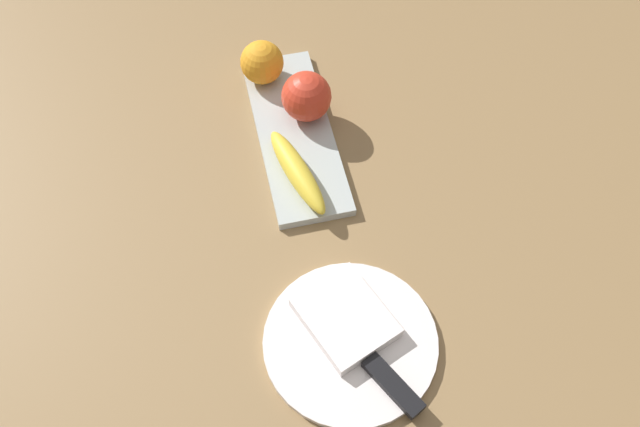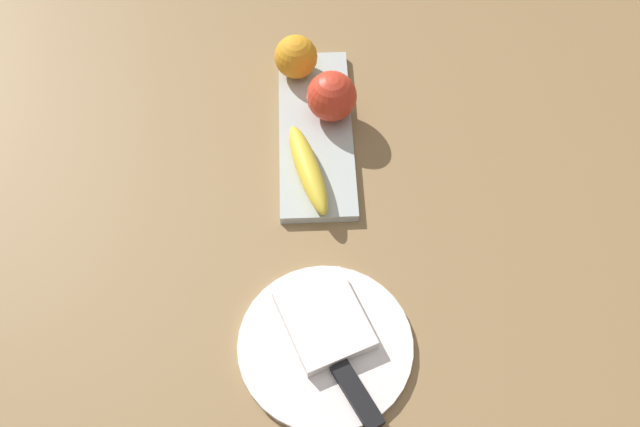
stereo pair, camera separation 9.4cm
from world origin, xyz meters
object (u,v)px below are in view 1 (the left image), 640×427
Objects in this scene: orange_near_apple at (262,62)px; folded_napkin at (345,318)px; apple at (306,96)px; dinner_plate at (350,342)px; knife at (384,376)px; banana at (294,172)px; fruit_tray at (295,134)px.

orange_near_apple reaches higher than folded_napkin.
apple is 0.35m from folded_napkin.
orange_near_apple is 0.47m from dinner_plate.
folded_napkin is 0.09m from knife.
orange_near_apple is at bearing 30.52° from apple.
banana reaches higher than folded_napkin.
fruit_tray is at bearing -0.00° from folded_napkin.
orange_near_apple is at bearing 167.62° from banana.
fruit_tray is 0.13m from orange_near_apple.
knife is (-0.08, -0.03, -0.00)m from folded_napkin.
banana is (-0.09, 0.02, 0.02)m from fruit_tray.
banana is 0.32m from knife.
dinner_plate is at bearing -10.57° from banana.
folded_napkin is (-0.44, -0.03, -0.03)m from orange_near_apple.
fruit_tray is at bearing -167.23° from orange_near_apple.
knife is (-0.44, -0.00, -0.04)m from apple.
banana is at bearing 4.10° from dinner_plate.
banana is at bearing 4.59° from folded_napkin.
orange_near_apple is (0.21, 0.01, 0.02)m from banana.
folded_napkin is at bearing 175.83° from apple.
orange_near_apple reaches higher than knife.
dinner_plate is 0.03m from folded_napkin.
folded_napkin is (0.03, 0.00, 0.01)m from dinner_plate.
dinner_plate is at bearing -180.00° from folded_napkin.
fruit_tray is at bearing 153.49° from banana.
folded_napkin reaches higher than dinner_plate.
fruit_tray is 0.41m from knife.
banana is (-0.12, 0.04, -0.02)m from apple.
fruit_tray is 2.75× the size of folded_napkin.
banana is 0.73× the size of dinner_plate.
banana is 1.39× the size of folded_napkin.
apple is 0.47× the size of banana.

